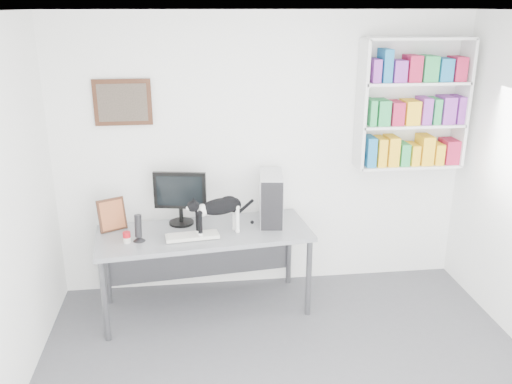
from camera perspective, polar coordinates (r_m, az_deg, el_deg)
room at (r=3.42m, az=5.37°, el=-4.94°), size 4.01×4.01×2.70m
bookshelf at (r=5.40m, az=16.16°, el=8.90°), size 1.03×0.28×1.24m
wall_art at (r=5.12m, az=-13.86°, el=9.15°), size 0.52×0.04×0.42m
desk at (r=5.11m, az=-5.32°, el=-8.24°), size 1.98×0.95×0.80m
monitor at (r=5.04m, az=-7.97°, el=-0.60°), size 0.52×0.31×0.52m
keyboard at (r=4.81m, az=-6.72°, el=-4.62°), size 0.48×0.23×0.04m
pc_tower at (r=5.06m, az=1.58°, el=-0.64°), size 0.26×0.49×0.47m
speaker at (r=4.78m, az=-12.28°, el=-3.68°), size 0.12×0.12×0.25m
leaning_print at (r=5.06m, az=-14.94°, el=-2.27°), size 0.27×0.20×0.31m
soup_can at (r=4.80m, az=-13.44°, el=-4.67°), size 0.07×0.07×0.10m
cat at (r=4.81m, az=-3.91°, el=-2.51°), size 0.59×0.32×0.35m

